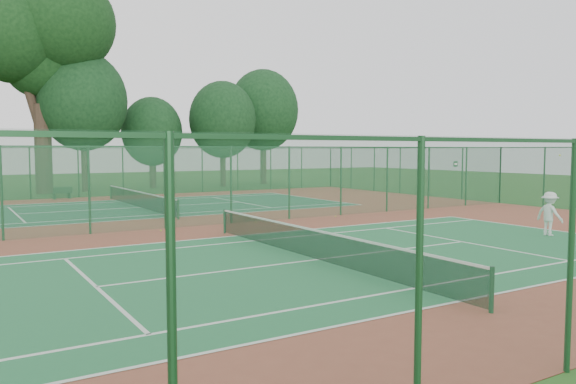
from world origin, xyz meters
The scene contains 16 objects.
ground centered at (0.00, 0.00, 0.00)m, with size 120.00×120.00×0.00m, color #235019.
red_pad centered at (0.00, 0.00, 0.01)m, with size 40.00×36.00×0.01m, color brown.
court_near centered at (0.00, -9.00, 0.01)m, with size 23.77×10.97×0.01m, color #216B3D.
court_far centered at (0.00, 9.00, 0.01)m, with size 23.77×10.97×0.01m, color #1C5939.
fence_north centered at (0.00, 18.00, 1.76)m, with size 40.00×0.09×3.50m.
fence_east centered at (20.00, 0.00, 1.76)m, with size 0.09×36.00×3.50m.
fence_divider centered at (0.00, 0.00, 1.76)m, with size 40.00×0.09×3.50m.
tennis_net_near centered at (0.00, -9.00, 0.54)m, with size 0.10×12.90×0.97m.
tennis_net_far centered at (0.00, 9.00, 0.54)m, with size 0.10×12.90×0.97m.
player_near centered at (10.42, -9.74, 0.87)m, with size 1.09×0.63×1.69m, color white.
bench centered at (-2.77, 17.20, 0.43)m, with size 1.38×0.77×0.82m.
stray_ball_a centered at (7.00, -0.50, 0.04)m, with size 0.07×0.07×0.07m, color gold.
stray_ball_b centered at (2.51, -0.51, 0.04)m, with size 0.07×0.07×0.07m, color gold.
stray_ball_c centered at (-2.01, -0.78, 0.04)m, with size 0.07×0.07×0.07m, color #B3D130.
big_tree centered at (-2.90, 23.48, 11.89)m, with size 10.93×8.00×16.79m.
evergreen_row centered at (0.50, 24.25, 0.00)m, with size 39.00×5.00×12.00m, color black, non-canonical shape.
Camera 1 is at (-9.39, -22.82, 3.34)m, focal length 35.00 mm.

